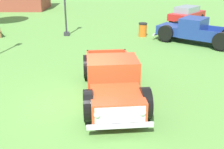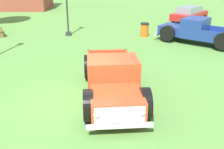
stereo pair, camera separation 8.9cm
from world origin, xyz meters
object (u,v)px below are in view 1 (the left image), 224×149
Objects in this scene: lamp_post_near at (66,7)px; pickup_truck_behind_left at (192,31)px; sedan_distant_a at (187,14)px; pickup_truck_foreground at (113,82)px; trash_can at (143,30)px.

pickup_truck_behind_left is at bearing -12.96° from lamp_post_near.
pickup_truck_behind_left reaches higher than sedan_distant_a.
lamp_post_near is (-3.26, 10.29, 1.25)m from pickup_truck_foreground.
trash_can is (-2.97, 1.70, -0.29)m from pickup_truck_behind_left.
pickup_truck_behind_left is at bearing 58.57° from pickup_truck_foreground.
pickup_truck_foreground is at bearing -102.00° from trash_can.
lamp_post_near is (-8.38, 1.93, 1.26)m from pickup_truck_behind_left.
sedan_distant_a is at bearing 50.40° from trash_can.
sedan_distant_a is (1.48, 7.09, -0.04)m from pickup_truck_behind_left.
pickup_truck_behind_left is 3.44m from trash_can.
lamp_post_near is at bearing -152.39° from sedan_distant_a.
pickup_truck_foreground is 1.03× the size of pickup_truck_behind_left.
lamp_post_near is 4.07× the size of trash_can.
trash_can is at bearing -2.44° from lamp_post_near.
pickup_truck_behind_left is 8.69m from lamp_post_near.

